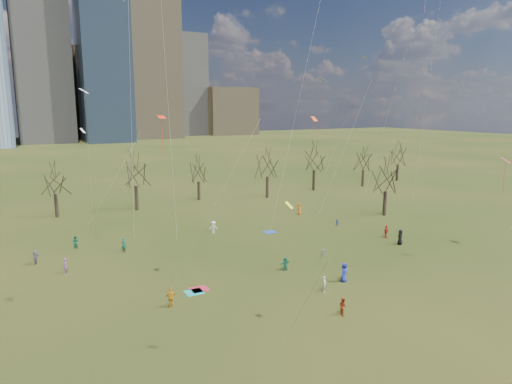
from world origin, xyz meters
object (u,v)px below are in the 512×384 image
person_1 (324,284)px  blanket_teal (194,292)px  person_4 (171,298)px  blanket_crimson (200,289)px  person_0 (344,272)px  blanket_navy (270,232)px  person_2 (343,306)px

person_1 → blanket_teal: bearing=102.9°
person_4 → person_1: bearing=173.6°
blanket_teal → person_1: person_1 is taller
blanket_teal → blanket_crimson: same height
person_0 → person_1: 3.35m
blanket_teal → person_0: 14.41m
blanket_navy → blanket_crimson: size_ratio=1.00×
blanket_teal → person_0: bearing=-18.0°
blanket_crimson → person_2: person_2 is taller
blanket_teal → person_4: (-2.83, -2.03, 0.85)m
blanket_teal → person_2: size_ratio=1.07×
blanket_teal → person_2: 13.53m
person_2 → blanket_teal: bearing=53.7°
person_1 → person_4: bearing=115.9°
person_0 → person_1: (-3.17, -1.09, -0.20)m
person_2 → person_4: size_ratio=0.87×
blanket_navy → person_4: 25.17m
blanket_navy → person_4: size_ratio=0.93×
blanket_teal → person_4: person_4 is taller
blanket_teal → person_4: size_ratio=0.93×
blanket_crimson → person_1: size_ratio=1.07×
blanket_crimson → person_4: size_ratio=0.93×
blanket_navy → person_2: person_2 is taller
blanket_crimson → person_4: bearing=-145.1°
person_1 → person_2: (-1.52, -4.56, -0.00)m
blanket_teal → blanket_crimson: bearing=31.7°
blanket_teal → person_0: size_ratio=0.84×
person_1 → person_4: person_4 is taller
blanket_crimson → person_0: 13.90m
blanket_navy → blanket_crimson: same height
blanket_navy → person_0: size_ratio=0.84×
person_1 → person_2: bearing=-157.8°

